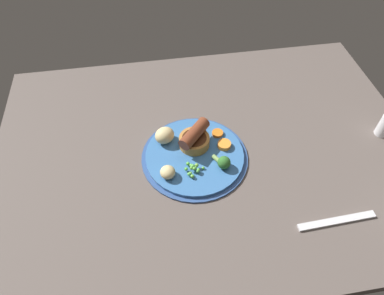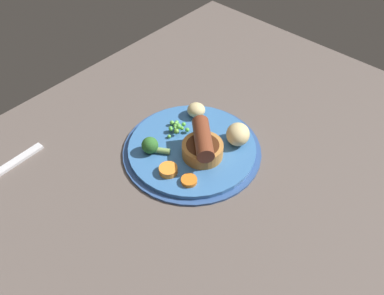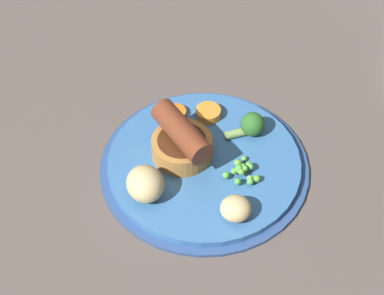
% 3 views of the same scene
% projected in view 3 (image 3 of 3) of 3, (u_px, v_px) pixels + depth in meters
% --- Properties ---
extents(dining_table, '(1.10, 0.80, 0.03)m').
position_uv_depth(dining_table, '(194.00, 149.00, 0.87)').
color(dining_table, '#564C47').
rests_on(dining_table, ground).
extents(dinner_plate, '(0.27, 0.27, 0.01)m').
position_uv_depth(dinner_plate, '(204.00, 165.00, 0.82)').
color(dinner_plate, '#2D4C84').
rests_on(dinner_plate, dining_table).
extents(sausage_pudding, '(0.09, 0.09, 0.06)m').
position_uv_depth(sausage_pudding, '(182.00, 141.00, 0.81)').
color(sausage_pudding, '#AD7538').
rests_on(sausage_pudding, dinner_plate).
extents(pea_pile, '(0.05, 0.05, 0.02)m').
position_uv_depth(pea_pile, '(242.00, 171.00, 0.79)').
color(pea_pile, '#52AD47').
rests_on(pea_pile, dinner_plate).
extents(broccoli_floret_near, '(0.04, 0.05, 0.03)m').
position_uv_depth(broccoli_floret_near, '(251.00, 125.00, 0.84)').
color(broccoli_floret_near, '#2D6628').
rests_on(broccoli_floret_near, dinner_plate).
extents(potato_chunk_0, '(0.07, 0.07, 0.04)m').
position_uv_depth(potato_chunk_0, '(145.00, 184.00, 0.77)').
color(potato_chunk_0, '#CCB77F').
rests_on(potato_chunk_0, dinner_plate).
extents(potato_chunk_1, '(0.04, 0.04, 0.03)m').
position_uv_depth(potato_chunk_1, '(236.00, 208.00, 0.75)').
color(potato_chunk_1, '#CCB77F').
rests_on(potato_chunk_1, dinner_plate).
extents(carrot_slice_0, '(0.04, 0.04, 0.01)m').
position_uv_depth(carrot_slice_0, '(176.00, 113.00, 0.87)').
color(carrot_slice_0, orange).
rests_on(carrot_slice_0, dinner_plate).
extents(carrot_slice_4, '(0.04, 0.04, 0.01)m').
position_uv_depth(carrot_slice_4, '(208.00, 113.00, 0.87)').
color(carrot_slice_4, orange).
rests_on(carrot_slice_4, dinner_plate).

